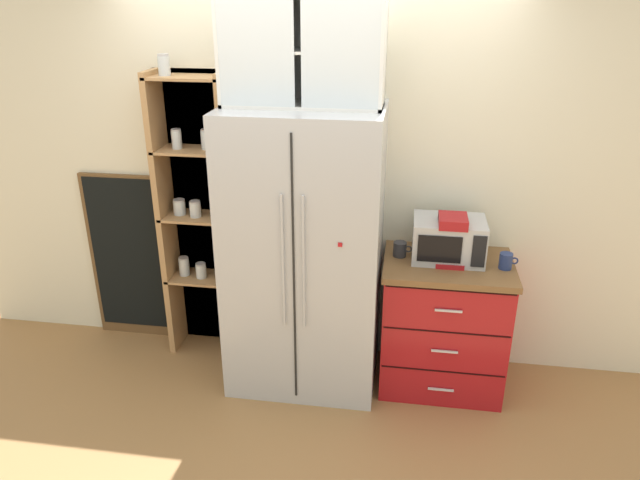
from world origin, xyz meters
TOP-DOWN VIEW (x-y plane):
  - ground_plane at (0.00, 0.00)m, footprint 10.84×10.84m
  - wall_back_cream at (0.00, 0.40)m, footprint 5.13×0.10m
  - refrigerator at (0.00, 0.01)m, footprint 0.95×0.71m
  - pantry_shelf_column at (-0.77, 0.29)m, footprint 0.55×0.29m
  - counter_cabinet at (0.90, 0.06)m, footprint 0.80×0.60m
  - microwave at (0.89, 0.11)m, footprint 0.44×0.33m
  - coffee_maker at (0.90, 0.07)m, footprint 0.17×0.20m
  - mug_navy at (1.24, 0.02)m, footprint 0.11×0.08m
  - mug_charcoal at (0.60, 0.10)m, footprint 0.12×0.08m
  - bottle_green at (0.90, 0.15)m, footprint 0.06×0.06m
  - upper_cabinet at (0.00, 0.05)m, footprint 0.92×0.32m
  - chalkboard_menu at (-1.36, 0.33)m, footprint 0.60×0.04m

SIDE VIEW (x-z plane):
  - ground_plane at x=0.00m, z-range 0.00..0.00m
  - counter_cabinet at x=0.90m, z-range 0.00..0.89m
  - chalkboard_menu at x=-1.36m, z-range 0.00..1.27m
  - refrigerator at x=0.00m, z-range 0.00..1.83m
  - mug_charcoal at x=0.60m, z-range 0.89..0.98m
  - mug_navy at x=1.24m, z-range 0.89..0.99m
  - bottle_green at x=0.90m, z-range 0.87..1.13m
  - microwave at x=0.89m, z-range 0.89..1.15m
  - pantry_shelf_column at x=-0.77m, z-range -0.01..2.08m
  - coffee_maker at x=0.90m, z-range 0.89..1.20m
  - wall_back_cream at x=0.00m, z-range 0.00..2.55m
  - upper_cabinet at x=0.00m, z-range 1.83..2.44m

